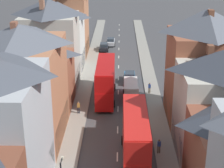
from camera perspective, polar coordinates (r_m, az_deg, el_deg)
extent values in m
cube|color=gray|center=(58.07, -4.07, -0.38)|extent=(2.20, 104.00, 0.14)
cube|color=gray|center=(58.04, 6.01, -0.46)|extent=(2.20, 104.00, 0.14)
cube|color=silver|center=(39.91, 0.81, -11.04)|extent=(0.14, 1.80, 0.01)
cube|color=silver|center=(45.11, 0.87, -7.00)|extent=(0.14, 1.80, 0.01)
cube|color=silver|center=(50.49, 0.92, -3.80)|extent=(0.14, 1.80, 0.01)
cube|color=silver|center=(55.99, 0.96, -1.23)|extent=(0.14, 1.80, 0.01)
cube|color=silver|center=(61.59, 0.99, 0.88)|extent=(0.14, 1.80, 0.01)
cube|color=silver|center=(67.26, 1.02, 2.64)|extent=(0.14, 1.80, 0.01)
cube|color=silver|center=(72.98, 1.04, 4.12)|extent=(0.14, 1.80, 0.01)
cube|color=silver|center=(78.74, 1.06, 5.39)|extent=(0.14, 1.80, 0.01)
cube|color=silver|center=(84.53, 1.07, 6.48)|extent=(0.14, 1.80, 0.01)
cube|color=silver|center=(90.35, 1.09, 7.43)|extent=(0.14, 1.80, 0.01)
cube|color=silver|center=(96.20, 1.10, 8.27)|extent=(0.14, 1.80, 0.01)
cube|color=silver|center=(102.06, 1.11, 9.01)|extent=(0.14, 1.80, 0.01)
cube|color=#B2704C|center=(42.00, -13.16, -1.32)|extent=(8.00, 10.90, 11.25)
cube|color=navy|center=(42.89, -7.58, -6.36)|extent=(0.12, 10.03, 3.20)
pyramid|color=#565B66|center=(40.03, -13.94, 7.47)|extent=(8.00, 10.90, 1.97)
cube|color=brown|center=(39.79, -14.67, 8.27)|extent=(0.60, 0.90, 1.28)
cube|color=#935138|center=(50.89, -10.61, 0.48)|extent=(8.00, 7.16, 7.31)
cube|color=maroon|center=(50.99, -6.12, -1.71)|extent=(0.12, 6.58, 3.20)
pyramid|color=#474C56|center=(49.51, -10.96, 5.43)|extent=(8.00, 7.16, 1.80)
cube|color=#99664C|center=(47.75, -12.58, 5.61)|extent=(0.60, 0.90, 1.41)
cube|color=#BCB7A8|center=(57.27, -9.29, 4.89)|extent=(8.00, 7.79, 11.12)
cube|color=black|center=(57.91, -5.23, 1.14)|extent=(0.12, 7.17, 3.20)
pyramid|color=#474C56|center=(55.82, -9.70, 11.53)|extent=(8.00, 7.79, 2.33)
cube|color=#99664C|center=(53.80, -10.63, 11.89)|extent=(0.60, 0.90, 1.41)
cube|color=silver|center=(65.30, -8.00, 6.02)|extent=(8.00, 8.55, 9.08)
cube|color=navy|center=(65.61, -4.47, 3.56)|extent=(0.12, 7.86, 3.20)
pyramid|color=#474C56|center=(64.05, -8.27, 11.13)|extent=(8.00, 8.55, 2.71)
cube|color=brown|center=(66.38, -9.00, 11.93)|extent=(0.60, 0.90, 1.13)
cube|color=#B2704C|center=(73.61, -6.99, 8.87)|extent=(8.00, 9.40, 11.83)
cube|color=#1E5133|center=(74.18, -3.81, 5.64)|extent=(0.12, 8.65, 3.20)
cube|color=#BCB7A8|center=(39.83, 15.74, -4.32)|extent=(8.00, 8.05, 9.36)
cube|color=navy|center=(40.42, 9.84, -8.31)|extent=(0.12, 7.40, 3.20)
pyramid|color=#383D47|center=(37.83, 16.58, 3.52)|extent=(8.00, 8.05, 2.05)
cube|color=brown|center=(39.13, 14.76, 5.05)|extent=(0.60, 0.90, 1.01)
cube|color=#935138|center=(46.85, 13.52, 0.96)|extent=(8.00, 8.32, 11.18)
cube|color=#1E5133|center=(47.66, 8.47, -3.51)|extent=(0.12, 7.65, 3.20)
pyramid|color=#565B66|center=(45.00, 14.27, 9.37)|extent=(8.00, 8.32, 2.83)
cube|color=brown|center=(44.23, 14.80, 10.02)|extent=(0.60, 0.90, 1.36)
cube|color=red|center=(38.48, 3.53, -9.55)|extent=(2.44, 10.80, 2.50)
cube|color=red|center=(37.32, 3.62, -6.37)|extent=(2.44, 10.58, 2.30)
cube|color=red|center=(36.78, 3.66, -4.71)|extent=(2.39, 10.37, 0.10)
cube|color=#28333D|center=(43.08, 3.28, -5.70)|extent=(2.20, 0.10, 1.20)
cube|color=#28333D|center=(42.09, 3.34, -2.90)|extent=(2.20, 0.10, 1.10)
cube|color=#28333D|center=(38.32, 1.74, -9.22)|extent=(0.06, 9.18, 0.90)
cube|color=#28333D|center=(37.24, 1.78, -6.23)|extent=(0.06, 9.18, 0.90)
cube|color=yellow|center=(41.78, 3.37, -1.90)|extent=(1.34, 0.08, 0.32)
cylinder|color=black|center=(41.92, 1.65, -8.57)|extent=(0.30, 1.00, 1.00)
cylinder|color=black|center=(42.01, 5.01, -8.58)|extent=(0.30, 1.00, 1.00)
cube|color=#B70F0F|center=(53.09, -0.99, -0.59)|extent=(2.44, 10.80, 2.50)
cube|color=#B70F0F|center=(52.26, -1.00, 1.86)|extent=(2.44, 10.58, 2.30)
cube|color=#B70F0F|center=(51.87, -1.01, 3.11)|extent=(2.39, 10.37, 0.10)
cube|color=#28333D|center=(58.03, -0.79, 1.53)|extent=(2.20, 0.10, 1.20)
cube|color=#28333D|center=(57.30, -0.80, 3.70)|extent=(2.20, 0.10, 1.10)
cube|color=#28333D|center=(53.06, -2.27, -0.33)|extent=(0.06, 9.18, 0.90)
cube|color=#28333D|center=(52.28, -2.31, 1.97)|extent=(0.06, 9.18, 0.90)
cube|color=yellow|center=(57.07, -0.81, 4.47)|extent=(1.34, 0.08, 0.32)
cylinder|color=black|center=(56.68, -2.09, -0.42)|extent=(0.30, 1.00, 1.00)
cylinder|color=black|center=(56.59, 0.38, -0.44)|extent=(0.30, 1.00, 1.00)
cylinder|color=black|center=(50.86, -2.48, -3.02)|extent=(0.30, 1.00, 1.00)
cylinder|color=black|center=(50.77, 0.27, -3.04)|extent=(0.30, 1.00, 1.00)
cube|color=#B7BABF|center=(81.41, -0.21, 6.39)|extent=(1.70, 4.26, 0.71)
cube|color=#28333D|center=(81.04, -0.21, 6.80)|extent=(1.46, 2.13, 0.60)
cylinder|color=black|center=(82.80, -0.78, 6.39)|extent=(0.20, 0.62, 0.62)
cylinder|color=black|center=(82.76, 0.41, 6.38)|extent=(0.20, 0.62, 0.62)
cylinder|color=black|center=(80.25, -0.84, 5.91)|extent=(0.20, 0.62, 0.62)
cylinder|color=black|center=(80.21, 0.38, 5.91)|extent=(0.20, 0.62, 0.62)
cube|color=#236093|center=(59.85, 2.71, 0.96)|extent=(1.70, 4.25, 0.77)
cube|color=#28333D|center=(59.42, 2.73, 1.51)|extent=(1.46, 2.13, 0.60)
cylinder|color=black|center=(61.20, 1.88, 1.04)|extent=(0.20, 0.62, 0.62)
cylinder|color=black|center=(61.25, 3.47, 1.03)|extent=(0.20, 0.62, 0.62)
cylinder|color=black|center=(58.73, 1.90, 0.17)|extent=(0.20, 0.62, 0.62)
cylinder|color=black|center=(58.78, 3.56, 0.15)|extent=(0.20, 0.62, 0.62)
cube|color=black|center=(77.41, -1.25, 5.60)|extent=(1.70, 4.17, 0.68)
cube|color=#28333D|center=(77.04, -1.26, 6.02)|extent=(1.46, 2.08, 0.60)
cylinder|color=black|center=(78.78, -1.83, 5.62)|extent=(0.20, 0.62, 0.62)
cylinder|color=black|center=(78.71, -0.59, 5.61)|extent=(0.20, 0.62, 0.62)
cylinder|color=black|center=(76.30, -1.93, 5.10)|extent=(0.20, 0.62, 0.62)
cylinder|color=black|center=(76.23, -0.65, 5.10)|extent=(0.20, 0.62, 0.62)
cube|color=silver|center=(53.43, 2.88, -0.81)|extent=(1.96, 5.20, 2.10)
cube|color=#28333D|center=(55.70, 2.82, 0.45)|extent=(1.76, 0.10, 0.90)
cylinder|color=black|center=(55.23, 1.81, -1.16)|extent=(0.24, 0.72, 0.72)
cylinder|color=black|center=(55.29, 3.84, -1.18)|extent=(0.24, 0.72, 0.72)
cylinder|color=black|center=(52.35, 1.84, -2.45)|extent=(0.24, 0.72, 0.72)
cylinder|color=black|center=(52.41, 3.98, -2.46)|extent=(0.24, 0.72, 0.72)
cylinder|color=brown|center=(40.39, 7.02, -9.88)|extent=(0.14, 0.14, 0.84)
cylinder|color=brown|center=(40.41, 7.28, -9.87)|extent=(0.14, 0.14, 0.84)
cube|color=#2D4C9E|center=(40.05, 7.19, -9.03)|extent=(0.36, 0.22, 0.54)
sphere|color=brown|center=(39.86, 7.22, -8.54)|extent=(0.22, 0.22, 0.22)
cylinder|color=#23232D|center=(48.97, -5.22, -4.00)|extent=(0.14, 0.14, 0.84)
cylinder|color=#23232D|center=(48.95, -5.01, -4.00)|extent=(0.14, 0.14, 0.84)
cube|color=#A87A38|center=(48.68, -5.14, -3.26)|extent=(0.36, 0.22, 0.54)
sphere|color=#9E7051|center=(48.52, -5.15, -2.84)|extent=(0.22, 0.22, 0.22)
cylinder|color=brown|center=(55.34, 5.62, -0.99)|extent=(0.14, 0.14, 0.84)
cylinder|color=brown|center=(55.35, 5.81, -0.99)|extent=(0.14, 0.14, 0.84)
cube|color=#2D4C9E|center=(55.09, 5.74, -0.32)|extent=(0.36, 0.22, 0.54)
sphere|color=brown|center=(54.95, 5.75, 0.06)|extent=(0.22, 0.22, 0.22)
cylinder|color=black|center=(29.52, -7.73, -11.52)|extent=(0.08, 0.90, 0.08)
cube|color=beige|center=(29.94, -7.59, -11.18)|extent=(0.20, 0.32, 0.20)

